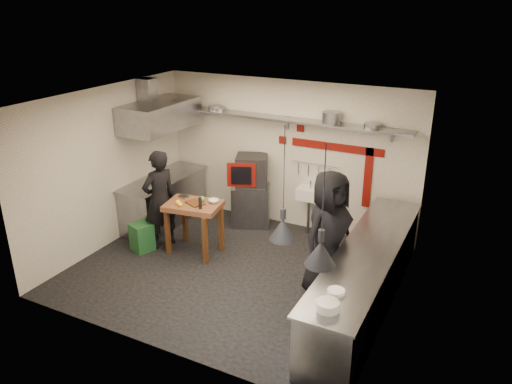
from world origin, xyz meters
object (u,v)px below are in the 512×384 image
at_px(oven_stand, 251,204).
at_px(prep_table, 194,228).
at_px(combi_oven, 252,170).
at_px(chef_left, 160,200).
at_px(chef_right, 328,234).
at_px(green_bin, 142,237).

height_order(oven_stand, prep_table, prep_table).
bearing_deg(prep_table, combi_oven, 68.56).
height_order(combi_oven, chef_left, chef_left).
xyz_separation_m(prep_table, chef_left, (-0.66, -0.07, 0.43)).
height_order(prep_table, chef_right, chef_right).
height_order(combi_oven, prep_table, combi_oven).
bearing_deg(prep_table, green_bin, -166.52).
bearing_deg(chef_right, combi_oven, 73.04).
height_order(oven_stand, combi_oven, combi_oven).
relative_size(green_bin, prep_table, 0.54).
xyz_separation_m(oven_stand, chef_right, (2.13, -1.66, 0.57)).
distance_m(green_bin, chef_left, 0.73).
height_order(green_bin, chef_left, chef_left).
xyz_separation_m(oven_stand, prep_table, (-0.33, -1.50, 0.06)).
height_order(combi_oven, green_bin, combi_oven).
xyz_separation_m(oven_stand, combi_oven, (0.00, 0.02, 0.69)).
relative_size(combi_oven, green_bin, 1.16).
height_order(oven_stand, chef_left, chef_left).
bearing_deg(prep_table, oven_stand, 68.45).
bearing_deg(chef_right, prep_table, 107.61).
height_order(green_bin, prep_table, prep_table).
bearing_deg(chef_left, prep_table, 115.70).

